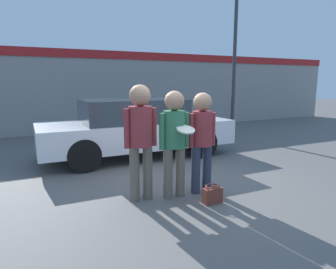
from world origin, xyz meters
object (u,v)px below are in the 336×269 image
Objects in this scene: handbag at (212,195)px; person_middle_with_frisbee at (174,135)px; person_right at (202,134)px; street_lamp at (242,43)px; parked_car_near at (136,128)px; person_left at (141,132)px.

person_middle_with_frisbee is at bearing 130.99° from handbag.
street_lamp is (4.07, 4.14, 2.15)m from person_right.
handbag is (-4.17, -4.62, -3.01)m from street_lamp.
person_right is 0.36× the size of parked_car_near.
person_right is at bearing -86.67° from parked_car_near.
street_lamp is 6.92m from handbag.
parked_car_near is 15.52× the size of handbag.
parked_car_near is (-0.16, 2.81, -0.26)m from person_right.
person_middle_with_frisbee is 0.52m from person_right.
person_left is 0.36× the size of street_lamp.
street_lamp is at bearing 38.17° from person_left.
parked_car_near is at bearing 72.08° from person_left.
person_left reaches higher than parked_car_near.
handbag is (-0.10, -0.49, -0.86)m from person_right.
person_right is 6.19m from street_lamp.
street_lamp is 16.69× the size of handbag.
person_right is 0.34× the size of street_lamp.
person_left is 0.39× the size of parked_car_near.
parked_car_near is 3.35m from handbag.
street_lamp is at bearing 42.09° from person_middle_with_frisbee.
person_left is at bearing 146.71° from handbag.
person_left reaches higher than person_right.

